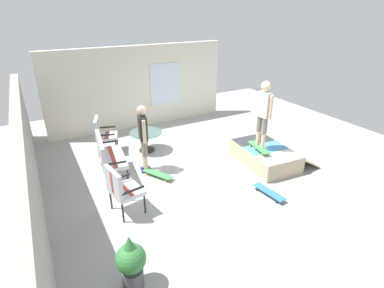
% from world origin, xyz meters
% --- Properties ---
extents(ground_plane, '(12.00, 12.00, 0.10)m').
position_xyz_m(ground_plane, '(0.00, 0.00, -0.05)').
color(ground_plane, '#A8A8A3').
extents(back_wall_cinderblock, '(9.00, 0.20, 1.99)m').
position_xyz_m(back_wall_cinderblock, '(0.00, 4.00, 0.99)').
color(back_wall_cinderblock, '#9E998E').
rests_on(back_wall_cinderblock, ground_plane).
extents(house_facade, '(0.23, 6.00, 2.66)m').
position_xyz_m(house_facade, '(3.80, 0.49, 1.33)').
color(house_facade, silver).
rests_on(house_facade, ground_plane).
extents(skate_ramp, '(1.81, 1.82, 0.46)m').
position_xyz_m(skate_ramp, '(-0.42, -1.39, 0.23)').
color(skate_ramp, tan).
rests_on(skate_ramp, ground_plane).
extents(patio_bench, '(1.31, 0.70, 1.02)m').
position_xyz_m(patio_bench, '(0.88, 2.38, 0.62)').
color(patio_bench, black).
rests_on(patio_bench, ground_plane).
extents(patio_chair_near_house, '(0.76, 0.71, 1.02)m').
position_xyz_m(patio_chair_near_house, '(2.26, 2.17, 0.61)').
color(patio_chair_near_house, black).
rests_on(patio_chair_near_house, ground_plane).
extents(patio_chair_by_wall, '(0.70, 0.64, 1.02)m').
position_xyz_m(patio_chair_by_wall, '(-0.67, 2.52, 0.61)').
color(patio_chair_by_wall, black).
rests_on(patio_chair_by_wall, ground_plane).
extents(patio_table, '(0.90, 0.90, 0.57)m').
position_xyz_m(patio_table, '(1.78, 1.08, 0.40)').
color(patio_table, black).
rests_on(patio_table, ground_plane).
extents(person_watching, '(0.47, 0.29, 1.70)m').
position_xyz_m(person_watching, '(0.73, 1.52, 0.99)').
color(person_watching, navy).
rests_on(person_watching, ground_plane).
extents(person_skater, '(0.47, 0.28, 1.74)m').
position_xyz_m(person_skater, '(-0.40, -1.16, 1.48)').
color(person_skater, silver).
rests_on(person_skater, skate_ramp).
extents(skateboard_by_bench, '(0.80, 0.55, 0.10)m').
position_xyz_m(skateboard_by_bench, '(0.27, 1.37, 0.08)').
color(skateboard_by_bench, '#3F8C4C').
rests_on(skateboard_by_bench, ground_plane).
extents(skateboard_spare, '(0.82, 0.28, 0.10)m').
position_xyz_m(skateboard_spare, '(-1.61, -0.46, 0.08)').
color(skateboard_spare, '#3372B2').
rests_on(skateboard_spare, ground_plane).
extents(skateboard_on_ramp, '(0.82, 0.32, 0.10)m').
position_xyz_m(skateboard_on_ramp, '(-0.46, -1.08, 0.54)').
color(skateboard_on_ramp, '#3F8C4C').
rests_on(skateboard_on_ramp, skate_ramp).
extents(potted_plant, '(0.44, 0.44, 0.92)m').
position_xyz_m(potted_plant, '(-2.42, 2.89, 0.47)').
color(potted_plant, '#515156').
rests_on(potted_plant, ground_plane).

